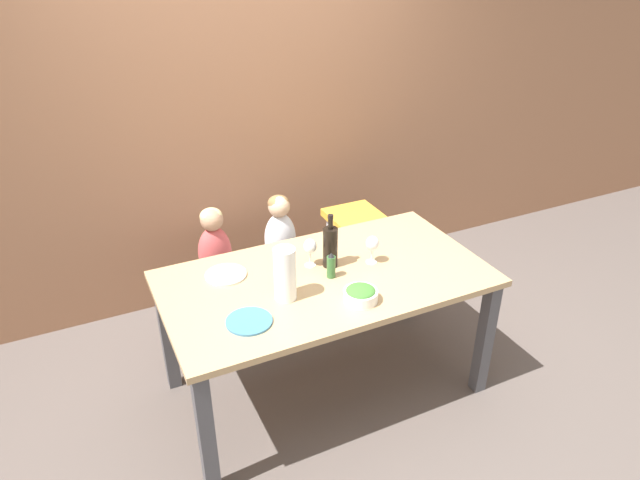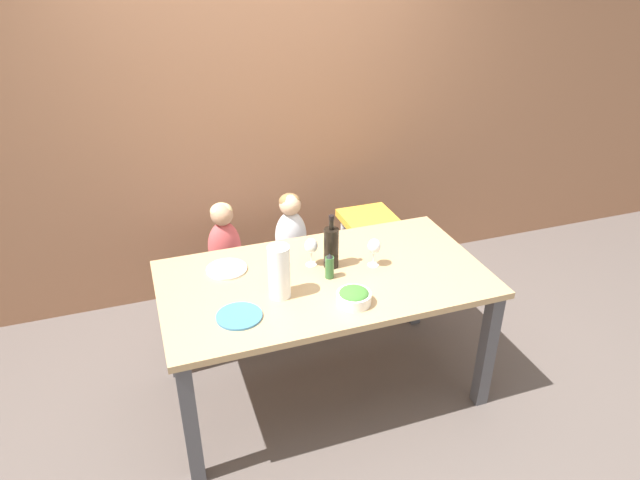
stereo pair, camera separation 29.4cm
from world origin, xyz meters
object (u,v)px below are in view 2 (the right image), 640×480
object	(u,v)px
chair_far_center	(292,269)
chair_right_highchair	(368,237)
wine_bottle	(331,247)
dinner_plate_back_left	(227,269)
person_child_center	(291,227)
wine_glass_far	(311,246)
salad_bowl_large	(354,296)
paper_towel_roll	(279,272)
wine_glass_near	(374,247)
dinner_plate_front_left	(239,316)
person_child_left	(224,238)
chair_far_left	(228,280)

from	to	relation	value
chair_far_center	chair_right_highchair	bearing A→B (deg)	0.00
wine_bottle	dinner_plate_back_left	world-z (taller)	wine_bottle
person_child_center	wine_bottle	size ratio (longest dim) A/B	1.50
person_child_center	wine_glass_far	distance (m)	0.58
wine_glass_far	salad_bowl_large	bearing A→B (deg)	-78.82
wine_bottle	paper_towel_roll	distance (m)	0.38
person_child_center	salad_bowl_large	distance (m)	0.97
paper_towel_roll	salad_bowl_large	distance (m)	0.38
chair_far_center	wine_bottle	world-z (taller)	wine_bottle
dinner_plate_back_left	wine_glass_near	bearing A→B (deg)	-15.53
dinner_plate_front_left	chair_right_highchair	bearing A→B (deg)	40.56
wine_bottle	paper_towel_roll	xyz separation A→B (m)	(-0.33, -0.18, 0.02)
wine_bottle	salad_bowl_large	size ratio (longest dim) A/B	1.79
chair_far_center	wine_bottle	distance (m)	0.77
salad_bowl_large	person_child_left	bearing A→B (deg)	115.23
chair_far_center	wine_glass_far	distance (m)	0.73
person_child_left	dinner_plate_front_left	xyz separation A→B (m)	(-0.09, -0.90, 0.06)
chair_right_highchair	dinner_plate_back_left	distance (m)	1.14
wine_bottle	wine_glass_far	bearing A→B (deg)	153.88
chair_right_highchair	wine_glass_far	distance (m)	0.87
chair_far_left	paper_towel_roll	distance (m)	0.94
wine_bottle	dinner_plate_front_left	world-z (taller)	wine_bottle
wine_glass_near	dinner_plate_back_left	world-z (taller)	wine_glass_near
wine_glass_far	salad_bowl_large	distance (m)	0.42
wine_glass_near	salad_bowl_large	bearing A→B (deg)	-128.46
person_child_center	dinner_plate_front_left	distance (m)	1.04
dinner_plate_front_left	chair_far_center	bearing A→B (deg)	60.16
chair_right_highchair	wine_bottle	distance (m)	0.84
salad_bowl_large	dinner_plate_back_left	xyz separation A→B (m)	(-0.52, 0.50, -0.03)
chair_right_highchair	person_child_left	size ratio (longest dim) A/B	1.54
chair_far_center	chair_right_highchair	xyz separation A→B (m)	(0.53, 0.00, 0.15)
person_child_center	wine_glass_near	world-z (taller)	person_child_center
chair_right_highchair	dinner_plate_back_left	world-z (taller)	dinner_plate_back_left
wine_glass_near	salad_bowl_large	size ratio (longest dim) A/B	0.94
person_child_left	dinner_plate_back_left	bearing A→B (deg)	-98.31
paper_towel_roll	wine_glass_near	distance (m)	0.56
chair_far_center	paper_towel_roll	distance (m)	0.97
chair_far_center	dinner_plate_front_left	xyz separation A→B (m)	(-0.51, -0.90, 0.37)
chair_far_left	person_child_center	world-z (taller)	person_child_center
wine_bottle	dinner_plate_front_left	xyz separation A→B (m)	(-0.56, -0.29, -0.11)
chair_far_left	dinner_plate_back_left	xyz separation A→B (m)	(-0.07, -0.46, 0.37)
salad_bowl_large	wine_glass_near	bearing A→B (deg)	51.54
chair_right_highchair	paper_towel_roll	world-z (taller)	paper_towel_roll
wine_bottle	wine_glass_far	size ratio (longest dim) A/B	1.90
wine_glass_near	dinner_plate_front_left	world-z (taller)	wine_glass_near
person_child_left	wine_bottle	world-z (taller)	wine_bottle
paper_towel_roll	dinner_plate_back_left	xyz separation A→B (m)	(-0.20, 0.32, -0.13)
chair_right_highchair	person_child_center	size ratio (longest dim) A/B	1.54
wine_bottle	wine_glass_near	bearing A→B (deg)	-17.31
person_child_left	dinner_plate_front_left	bearing A→B (deg)	-95.86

